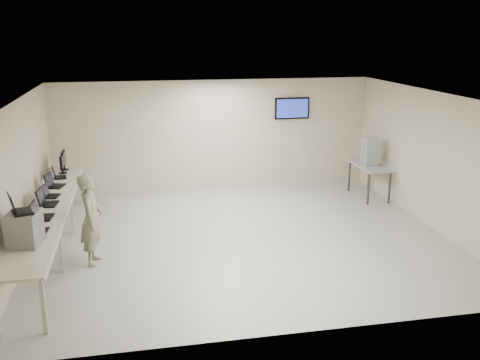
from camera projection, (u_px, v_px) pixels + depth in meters
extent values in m
cube|color=#AAAA96|center=(242.00, 238.00, 10.59)|extent=(8.00, 7.00, 0.01)
cube|color=white|center=(242.00, 97.00, 9.83)|extent=(8.00, 7.00, 0.01)
cube|color=tan|center=(215.00, 136.00, 13.51)|extent=(8.00, 0.01, 2.80)
cube|color=tan|center=(296.00, 238.00, 6.90)|extent=(8.00, 0.01, 2.80)
cube|color=tan|center=(21.00, 181.00, 9.46)|extent=(0.01, 7.00, 2.80)
cube|color=tan|center=(433.00, 161.00, 10.96)|extent=(0.01, 7.00, 2.80)
cube|color=#353332|center=(292.00, 108.00, 13.69)|extent=(0.15, 0.04, 0.15)
cube|color=black|center=(292.00, 108.00, 13.65)|extent=(0.90, 0.06, 0.55)
cube|color=#2133A5|center=(292.00, 108.00, 13.62)|extent=(0.82, 0.01, 0.47)
cube|color=beige|center=(47.00, 208.00, 9.67)|extent=(0.75, 6.00, 0.04)
cube|color=#B2AC9D|center=(69.00, 208.00, 9.75)|extent=(0.02, 6.00, 0.06)
cube|color=#B2AC9D|center=(43.00, 305.00, 7.16)|extent=(0.06, 0.06, 0.86)
cube|color=#B2AC9D|center=(23.00, 252.00, 8.89)|extent=(0.06, 0.06, 0.86)
cube|color=#B2AC9D|center=(61.00, 249.00, 9.00)|extent=(0.06, 0.06, 0.86)
cube|color=#B2AC9D|center=(40.00, 216.00, 10.59)|extent=(0.06, 0.06, 0.86)
cube|color=#B2AC9D|center=(72.00, 214.00, 10.70)|extent=(0.06, 0.06, 0.86)
cube|color=#B2AC9D|center=(54.00, 188.00, 12.43)|extent=(0.06, 0.06, 0.86)
cube|color=#B2AC9D|center=(80.00, 187.00, 12.54)|extent=(0.06, 0.06, 0.86)
cube|color=slate|center=(24.00, 229.00, 7.89)|extent=(0.50, 0.55, 0.51)
cube|color=black|center=(22.00, 212.00, 7.82)|extent=(0.38, 0.44, 0.02)
cube|color=black|center=(11.00, 203.00, 7.75)|extent=(0.18, 0.36, 0.27)
cube|color=black|center=(13.00, 203.00, 7.75)|extent=(0.15, 0.31, 0.22)
cube|color=black|center=(38.00, 232.00, 8.43)|extent=(0.30, 0.40, 0.02)
cube|color=black|center=(28.00, 224.00, 8.37)|extent=(0.10, 0.36, 0.27)
cube|color=black|center=(29.00, 224.00, 8.37)|extent=(0.07, 0.32, 0.23)
cube|color=black|center=(44.00, 217.00, 9.08)|extent=(0.32, 0.41, 0.02)
cube|color=black|center=(34.00, 209.00, 9.01)|extent=(0.11, 0.37, 0.28)
cube|color=black|center=(35.00, 209.00, 9.02)|extent=(0.08, 0.33, 0.23)
cube|color=black|center=(49.00, 204.00, 9.77)|extent=(0.33, 0.42, 0.02)
cube|color=black|center=(40.00, 197.00, 9.70)|extent=(0.11, 0.38, 0.28)
cube|color=black|center=(41.00, 197.00, 9.70)|extent=(0.09, 0.33, 0.24)
cube|color=black|center=(52.00, 196.00, 10.24)|extent=(0.29, 0.37, 0.02)
cube|color=black|center=(45.00, 190.00, 10.18)|extent=(0.12, 0.32, 0.24)
cube|color=black|center=(46.00, 190.00, 10.18)|extent=(0.09, 0.28, 0.20)
cube|color=black|center=(56.00, 186.00, 10.89)|extent=(0.36, 0.43, 0.02)
cube|color=black|center=(49.00, 180.00, 10.82)|extent=(0.16, 0.36, 0.27)
cube|color=black|center=(50.00, 180.00, 10.83)|extent=(0.13, 0.32, 0.22)
cube|color=black|center=(60.00, 177.00, 11.55)|extent=(0.29, 0.37, 0.02)
cube|color=black|center=(54.00, 172.00, 11.49)|extent=(0.11, 0.33, 0.24)
cube|color=black|center=(54.00, 172.00, 11.49)|extent=(0.09, 0.29, 0.20)
cylinder|color=black|center=(63.00, 173.00, 11.92)|extent=(0.18, 0.18, 0.01)
cube|color=black|center=(63.00, 169.00, 11.89)|extent=(0.04, 0.03, 0.15)
cube|color=black|center=(62.00, 161.00, 11.84)|extent=(0.05, 0.41, 0.28)
cube|color=black|center=(63.00, 161.00, 11.85)|extent=(0.00, 0.38, 0.24)
cylinder|color=black|center=(64.00, 169.00, 12.21)|extent=(0.20, 0.20, 0.01)
cube|color=black|center=(64.00, 166.00, 12.18)|extent=(0.04, 0.03, 0.16)
cube|color=black|center=(63.00, 157.00, 12.13)|extent=(0.05, 0.44, 0.29)
cube|color=black|center=(65.00, 157.00, 12.13)|extent=(0.00, 0.40, 0.25)
imported|color=#5C674A|center=(91.00, 219.00, 9.27)|extent=(0.43, 0.62, 1.63)
cube|color=#8D969C|center=(370.00, 166.00, 13.01)|extent=(0.63, 1.35, 0.04)
cube|color=#353332|center=(368.00, 189.00, 12.52)|extent=(0.04, 0.04, 0.78)
cube|color=#353332|center=(349.00, 176.00, 13.61)|extent=(0.04, 0.04, 0.78)
cube|color=#353332|center=(390.00, 188.00, 12.62)|extent=(0.04, 0.04, 0.78)
cube|color=#353332|center=(369.00, 175.00, 13.71)|extent=(0.04, 0.04, 0.78)
cube|color=#A1A8B0|center=(369.00, 162.00, 12.97)|extent=(0.32, 0.35, 0.17)
cube|color=#A1A8B0|center=(370.00, 155.00, 12.93)|extent=(0.32, 0.35, 0.17)
cube|color=#A1A8B0|center=(370.00, 148.00, 12.88)|extent=(0.32, 0.35, 0.17)
cube|color=#A1A8B0|center=(371.00, 141.00, 12.84)|extent=(0.32, 0.35, 0.17)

